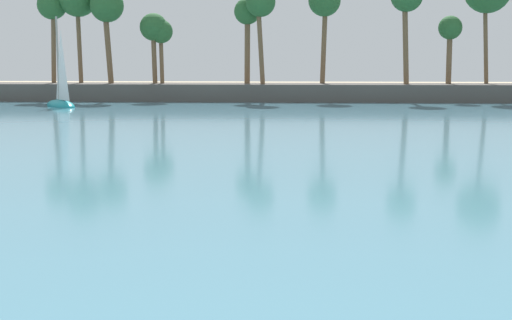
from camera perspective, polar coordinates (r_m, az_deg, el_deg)
sea at (r=62.23m, az=2.15°, el=4.06°), size 220.00×102.93×0.06m
palm_headland at (r=73.57m, az=3.76°, el=7.69°), size 89.08×6.06×13.49m
sailboat_near_shore at (r=67.55m, az=-15.22°, el=4.79°), size 4.92×5.86×8.62m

